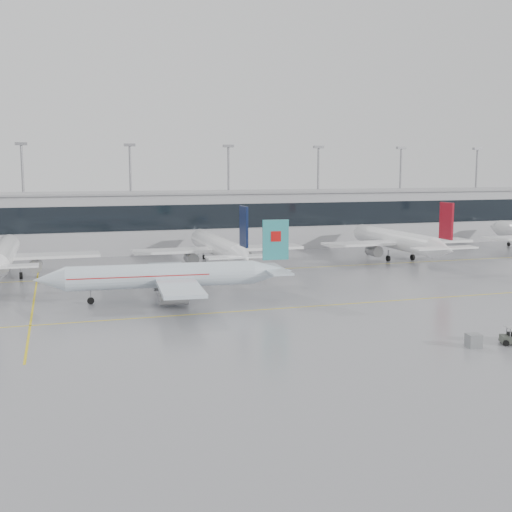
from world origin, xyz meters
name	(u,v)px	position (x,y,z in m)	size (l,w,h in m)	color
ground	(285,308)	(0.00, 0.00, 0.00)	(320.00, 320.00, 0.00)	gray
taxi_line_main	(285,308)	(0.00, 0.00, 0.01)	(120.00, 0.25, 0.01)	#D7BD0E
taxi_line_north	(224,272)	(0.00, 30.00, 0.01)	(120.00, 0.25, 0.01)	#D7BD0E
taxi_line_cross	(34,299)	(-30.00, 15.00, 0.01)	(0.25, 60.00, 0.01)	#D7BD0E
terminal	(187,221)	(0.00, 62.00, 6.00)	(180.00, 15.00, 12.00)	#A0A0A4
terminal_glass	(194,217)	(0.00, 54.45, 7.50)	(180.00, 0.20, 5.00)	black
terminal_roof	(186,192)	(0.00, 62.00, 12.20)	(182.00, 16.00, 0.40)	gray
light_masts	(181,186)	(0.00, 68.00, 13.34)	(156.40, 1.00, 22.60)	gray
air_canada_jet	(172,276)	(-12.51, 8.91, 3.26)	(34.05, 26.62, 10.41)	silver
parked_jet_b	(3,255)	(-35.00, 33.69, 3.71)	(29.64, 36.96, 11.72)	white
parked_jet_c	(219,247)	(0.00, 33.69, 3.71)	(29.64, 36.96, 11.72)	white
parked_jet_d	(398,241)	(35.00, 33.69, 3.71)	(29.64, 36.96, 11.72)	white
gse_unit	(474,341)	(11.49, -22.11, 0.66)	(1.32, 1.22, 1.32)	gray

